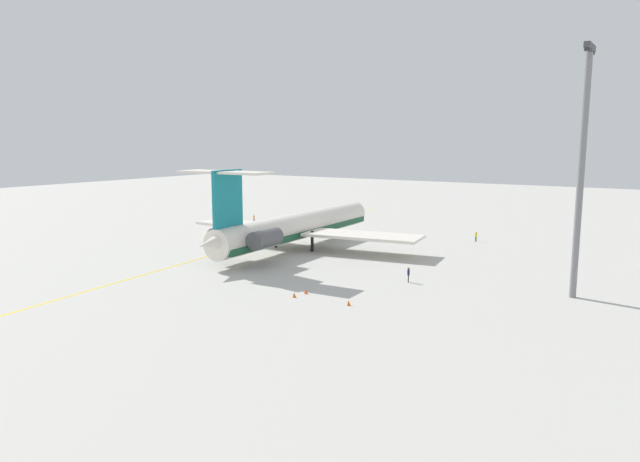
{
  "coord_description": "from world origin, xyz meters",
  "views": [
    {
      "loc": [
        74.41,
        54.59,
        16.42
      ],
      "look_at": [
        2.47,
        8.75,
        3.0
      ],
      "focal_mm": 32.26,
      "sensor_mm": 36.0,
      "label": 1
    }
  ],
  "objects_px": {
    "safety_cone_nose": "(294,295)",
    "safety_cone_tail": "(349,303)",
    "main_jetliner": "(294,227)",
    "ground_crew_near_nose": "(476,235)",
    "ground_crew_near_tail": "(408,273)",
    "safety_cone_wingtip": "(306,291)",
    "ground_crew_portside": "(254,218)",
    "light_mast": "(582,163)"
  },
  "relations": [
    {
      "from": "light_mast",
      "to": "safety_cone_wingtip",
      "type": "bearing_deg",
      "value": -60.25
    },
    {
      "from": "ground_crew_near_nose",
      "to": "light_mast",
      "type": "bearing_deg",
      "value": -142.01
    },
    {
      "from": "safety_cone_tail",
      "to": "light_mast",
      "type": "relative_size",
      "value": 0.02
    },
    {
      "from": "ground_crew_near_nose",
      "to": "safety_cone_wingtip",
      "type": "distance_m",
      "value": 42.6
    },
    {
      "from": "safety_cone_nose",
      "to": "safety_cone_tail",
      "type": "distance_m",
      "value": 6.4
    },
    {
      "from": "ground_crew_near_tail",
      "to": "safety_cone_tail",
      "type": "xyz_separation_m",
      "value": [
        12.13,
        -1.15,
        -0.85
      ]
    },
    {
      "from": "main_jetliner",
      "to": "ground_crew_near_nose",
      "type": "height_order",
      "value": "main_jetliner"
    },
    {
      "from": "safety_cone_nose",
      "to": "light_mast",
      "type": "height_order",
      "value": "light_mast"
    },
    {
      "from": "main_jetliner",
      "to": "safety_cone_wingtip",
      "type": "distance_m",
      "value": 26.18
    },
    {
      "from": "ground_crew_near_tail",
      "to": "safety_cone_tail",
      "type": "bearing_deg",
      "value": -125.01
    },
    {
      "from": "ground_crew_near_nose",
      "to": "ground_crew_near_tail",
      "type": "relative_size",
      "value": 0.94
    },
    {
      "from": "ground_crew_near_tail",
      "to": "safety_cone_wingtip",
      "type": "bearing_deg",
      "value": -153.85
    },
    {
      "from": "ground_crew_near_nose",
      "to": "safety_cone_tail",
      "type": "distance_m",
      "value": 43.68
    },
    {
      "from": "safety_cone_tail",
      "to": "main_jetliner",
      "type": "bearing_deg",
      "value": -134.73
    },
    {
      "from": "ground_crew_portside",
      "to": "safety_cone_wingtip",
      "type": "bearing_deg",
      "value": -44.75
    },
    {
      "from": "main_jetliner",
      "to": "ground_crew_near_nose",
      "type": "xyz_separation_m",
      "value": [
        -21.76,
        21.36,
        -2.43
      ]
    },
    {
      "from": "main_jetliner",
      "to": "safety_cone_nose",
      "type": "xyz_separation_m",
      "value": [
        22.35,
        15.73,
        -3.21
      ]
    },
    {
      "from": "main_jetliner",
      "to": "light_mast",
      "type": "relative_size",
      "value": 1.69
    },
    {
      "from": "ground_crew_portside",
      "to": "safety_cone_tail",
      "type": "xyz_separation_m",
      "value": [
        41.17,
        45.52,
        -0.78
      ]
    },
    {
      "from": "main_jetliner",
      "to": "ground_crew_portside",
      "type": "xyz_separation_m",
      "value": [
        -19.26,
        -23.41,
        -2.43
      ]
    },
    {
      "from": "ground_crew_near_nose",
      "to": "safety_cone_nose",
      "type": "bearing_deg",
      "value": 176.35
    },
    {
      "from": "ground_crew_near_tail",
      "to": "ground_crew_portside",
      "type": "bearing_deg",
      "value": 118.51
    },
    {
      "from": "safety_cone_wingtip",
      "to": "light_mast",
      "type": "bearing_deg",
      "value": 119.75
    },
    {
      "from": "safety_cone_wingtip",
      "to": "light_mast",
      "type": "relative_size",
      "value": 0.02
    },
    {
      "from": "safety_cone_nose",
      "to": "safety_cone_tail",
      "type": "bearing_deg",
      "value": 93.98
    },
    {
      "from": "safety_cone_wingtip",
      "to": "ground_crew_portside",
      "type": "bearing_deg",
      "value": -135.27
    },
    {
      "from": "ground_crew_near_tail",
      "to": "light_mast",
      "type": "xyz_separation_m",
      "value": [
        -3.38,
        17.36,
        13.06
      ]
    },
    {
      "from": "safety_cone_wingtip",
      "to": "light_mast",
      "type": "xyz_separation_m",
      "value": [
        -14.09,
        24.65,
        13.91
      ]
    },
    {
      "from": "ground_crew_near_tail",
      "to": "safety_cone_nose",
      "type": "bearing_deg",
      "value": -150.52
    },
    {
      "from": "ground_crew_near_nose",
      "to": "ground_crew_near_tail",
      "type": "xyz_separation_m",
      "value": [
        31.54,
        1.91,
        0.07
      ]
    },
    {
      "from": "light_mast",
      "to": "ground_crew_near_nose",
      "type": "bearing_deg",
      "value": -145.63
    },
    {
      "from": "ground_crew_portside",
      "to": "safety_cone_wingtip",
      "type": "xyz_separation_m",
      "value": [
        39.76,
        39.38,
        -0.78
      ]
    },
    {
      "from": "main_jetliner",
      "to": "safety_cone_wingtip",
      "type": "height_order",
      "value": "main_jetliner"
    },
    {
      "from": "ground_crew_near_tail",
      "to": "safety_cone_wingtip",
      "type": "xyz_separation_m",
      "value": [
        10.71,
        -7.29,
        -0.85
      ]
    },
    {
      "from": "ground_crew_near_tail",
      "to": "ground_crew_portside",
      "type": "relative_size",
      "value": 1.06
    },
    {
      "from": "safety_cone_wingtip",
      "to": "ground_crew_near_nose",
      "type": "bearing_deg",
      "value": 172.74
    },
    {
      "from": "ground_crew_portside",
      "to": "safety_cone_wingtip",
      "type": "height_order",
      "value": "ground_crew_portside"
    },
    {
      "from": "ground_crew_portside",
      "to": "safety_cone_tail",
      "type": "bearing_deg",
      "value": -41.6
    },
    {
      "from": "ground_crew_portside",
      "to": "safety_cone_nose",
      "type": "bearing_deg",
      "value": -46.23
    },
    {
      "from": "ground_crew_near_nose",
      "to": "safety_cone_wingtip",
      "type": "xyz_separation_m",
      "value": [
        42.25,
        -5.39,
        -0.78
      ]
    },
    {
      "from": "ground_crew_near_nose",
      "to": "safety_cone_nose",
      "type": "relative_size",
      "value": 3.02
    },
    {
      "from": "safety_cone_nose",
      "to": "light_mast",
      "type": "relative_size",
      "value": 0.02
    }
  ]
}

